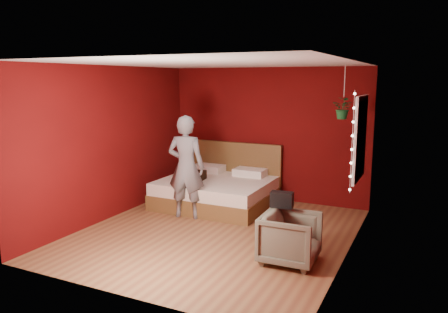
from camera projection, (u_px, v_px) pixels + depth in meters
floor at (216, 233)px, 6.83m from camera, size 4.50×4.50×0.00m
room_walls at (216, 126)px, 6.53m from camera, size 4.04×4.54×2.62m
window at (360, 138)px, 6.53m from camera, size 0.05×0.97×1.27m
fairy_lights at (352, 143)px, 6.07m from camera, size 0.04×0.04×1.45m
bed at (218, 190)px, 8.34m from camera, size 2.02×1.72×1.11m
person at (186, 167)px, 7.47m from camera, size 0.72×0.54×1.78m
armchair at (290, 238)px, 5.68m from camera, size 0.75×0.73×0.66m
handbag at (282, 200)px, 5.89m from camera, size 0.31×0.18×0.22m
throw_pillow at (191, 176)px, 8.17m from camera, size 0.51×0.51×0.16m
hanging_plant at (343, 108)px, 7.01m from camera, size 0.39×0.37×0.87m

